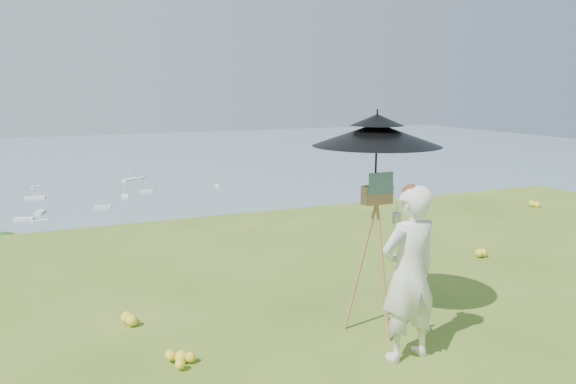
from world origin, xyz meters
name	(u,v)px	position (x,y,z in m)	size (l,w,h in m)	color
shoreline_tier	(94,365)	(0.00, 75.00, -36.00)	(170.00, 28.00, 8.00)	#6A6255
bay_water	(57,179)	(0.00, 240.00, -34.00)	(700.00, 700.00, 0.00)	#718EA2
slope_trees	(125,341)	(0.00, 35.00, -15.00)	(110.00, 50.00, 6.00)	#195419
harbor_town	(91,321)	(0.00, 75.00, -29.50)	(110.00, 22.00, 5.00)	beige
moored_boats	(16,224)	(-12.50, 161.00, -33.65)	(140.00, 140.00, 0.70)	white
wildflowers	(567,347)	(0.00, 0.25, 0.06)	(10.00, 10.50, 0.12)	yellow
painter	(409,273)	(-1.39, 0.78, 0.79)	(0.58, 0.38, 1.58)	white
field_easel	(375,253)	(-1.35, 1.39, 0.80)	(0.61, 0.61, 1.61)	olive
sun_umbrella	(376,155)	(-1.36, 1.42, 1.76)	(1.23, 1.23, 0.87)	black
painter_cap	(412,189)	(-1.39, 0.78, 1.54)	(0.19, 0.22, 0.10)	#C26A77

